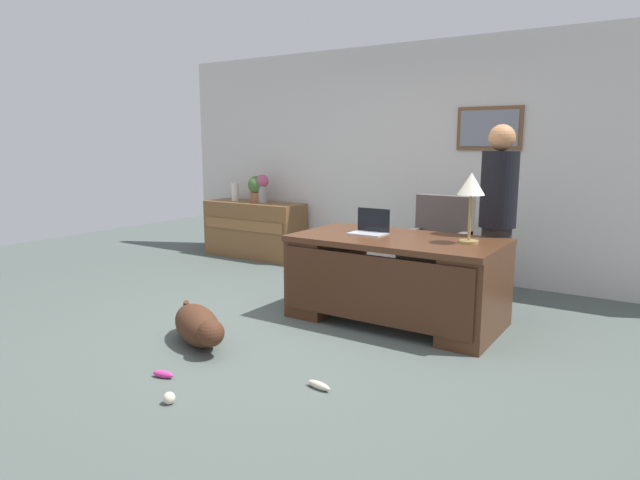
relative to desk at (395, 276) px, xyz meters
The scene contains 15 objects.
ground_plane 1.03m from the desk, 128.58° to the right, with size 12.00×12.00×0.00m, color #4C5651.
back_wall 2.17m from the desk, 107.51° to the left, with size 7.00×0.16×2.70m.
desk is the anchor object (origin of this frame).
credenza 3.22m from the desk, 152.11° to the left, with size 1.45×0.50×0.76m.
armchair 1.00m from the desk, 89.85° to the left, with size 0.60×0.59×1.03m.
person_standing 1.04m from the desk, 41.89° to the left, with size 0.32×0.32×1.72m.
dog_lying 1.72m from the desk, 127.01° to the right, with size 0.78×0.58×0.30m.
laptop 0.49m from the desk, 167.35° to the left, with size 0.32×0.22×0.22m.
desk_lamp 1.00m from the desk, ahead, with size 0.22×0.22×0.58m.
vase_with_flowers 3.14m from the desk, 150.74° to the left, with size 0.17×0.17×0.38m.
vase_empty 3.56m from the desk, 154.66° to the left, with size 0.10×0.10×0.25m, color silver.
potted_plant 3.22m from the desk, 151.60° to the left, with size 0.24×0.24×0.36m.
dog_toy_ball 2.25m from the desk, 101.91° to the right, with size 0.08×0.08×0.08m, color beige.
dog_toy_bone 1.57m from the desk, 82.76° to the right, with size 0.18×0.05×0.05m, color beige.
dog_toy_plush 2.12m from the desk, 112.02° to the right, with size 0.16×0.05×0.05m, color #D8338C.
Camera 1 is at (2.61, -3.55, 1.57)m, focal length 30.96 mm.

